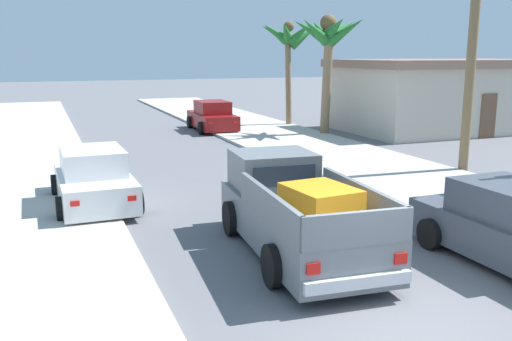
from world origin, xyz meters
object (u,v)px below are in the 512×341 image
(palm_tree_left_mid, at_px, (288,38))
(roadside_house, at_px, (443,95))
(car_right_near, at_px, (93,179))
(palm_tree_right_back, at_px, (329,39))
(pickup_truck, at_px, (296,212))
(car_left_mid, at_px, (212,117))

(palm_tree_left_mid, relative_size, roadside_house, 0.53)
(car_right_near, xyz_separation_m, palm_tree_right_back, (11.83, 9.20, 3.91))
(car_right_near, distance_m, palm_tree_right_back, 15.49)
(pickup_truck, height_order, car_right_near, pickup_truck)
(palm_tree_right_back, bearing_deg, car_right_near, -142.12)
(car_left_mid, relative_size, roadside_house, 0.40)
(pickup_truck, xyz_separation_m, palm_tree_right_back, (8.37, 14.24, 3.82))
(car_left_mid, xyz_separation_m, roadside_house, (11.33, -4.10, 1.13))
(pickup_truck, bearing_deg, car_left_mid, 78.36)
(roadside_house, bearing_deg, pickup_truck, -137.19)
(car_right_near, bearing_deg, pickup_truck, -55.50)
(palm_tree_left_mid, bearing_deg, car_right_near, -130.77)
(pickup_truck, xyz_separation_m, car_left_mid, (3.72, 18.03, -0.10))
(palm_tree_left_mid, bearing_deg, pickup_truck, -113.90)
(palm_tree_left_mid, bearing_deg, car_left_mid, -172.60)
(car_left_mid, xyz_separation_m, palm_tree_right_back, (4.65, -3.80, 3.91))
(pickup_truck, relative_size, car_right_near, 1.25)
(pickup_truck, distance_m, roadside_house, 20.53)
(pickup_truck, height_order, palm_tree_right_back, palm_tree_right_back)
(car_left_mid, relative_size, palm_tree_right_back, 0.75)
(car_right_near, distance_m, car_left_mid, 14.85)
(car_right_near, height_order, palm_tree_right_back, palm_tree_right_back)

